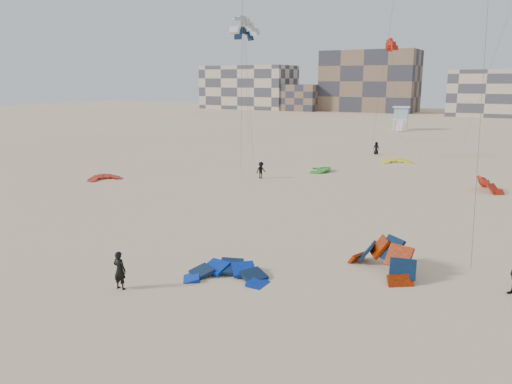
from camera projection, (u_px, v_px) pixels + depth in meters
The scene contains 17 objects.
ground at pixel (174, 276), 24.37m from camera, with size 320.00×320.00×0.00m, color beige.
kite_ground_blue at pixel (227, 278), 24.11m from camera, with size 3.87×3.94×1.11m, color #0823BF, non-canonical shape.
kite_ground_orange at pixel (381, 272), 24.95m from camera, with size 4.15×3.04×2.79m, color red, non-canonical shape.
kite_ground_red at pixel (105, 180), 48.10m from camera, with size 2.95×3.09×0.70m, color red, non-canonical shape.
kite_ground_green at pixel (319, 171), 52.59m from camera, with size 3.27×3.41×0.80m, color #339522, non-canonical shape.
kite_ground_red_far at pixel (490, 191), 43.17m from camera, with size 3.39×2.87×2.04m, color red, non-canonical shape.
kite_ground_yellow at pixel (397, 163), 57.87m from camera, with size 3.37×3.51×0.68m, color yellow, non-canonical shape.
kitesurfer_main at pixel (120, 270), 22.73m from camera, with size 0.66×0.43×1.81m, color black.
kitesurfer_c at pixel (261, 170), 48.52m from camera, with size 1.05×0.60×1.63m, color black.
kitesurfer_e at pixel (376, 148), 64.24m from camera, with size 0.79×0.51×1.62m, color black.
kite_fly_grey at pixel (244, 27), 55.23m from camera, with size 4.83×4.68×15.61m.
kite_fly_navy at pixel (244, 35), 71.44m from camera, with size 4.91×5.61×16.07m.
kite_fly_red at pixel (391, 46), 71.75m from camera, with size 4.58×4.49×14.38m.
lifeguard_tower_far at pixel (401, 118), 95.71m from camera, with size 3.61×6.34×4.45m.
condo_west_a at pixel (249, 87), 166.88m from camera, with size 30.00×15.00×14.00m, color beige.
condo_west_b at pixel (370, 81), 151.00m from camera, with size 28.00×14.00×18.00m, color #7C604B.
condo_fill_left at pixel (301, 98), 156.40m from camera, with size 12.00×10.00×8.00m, color #7C604B.
Camera 1 is at (14.55, -18.09, 9.38)m, focal length 35.00 mm.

